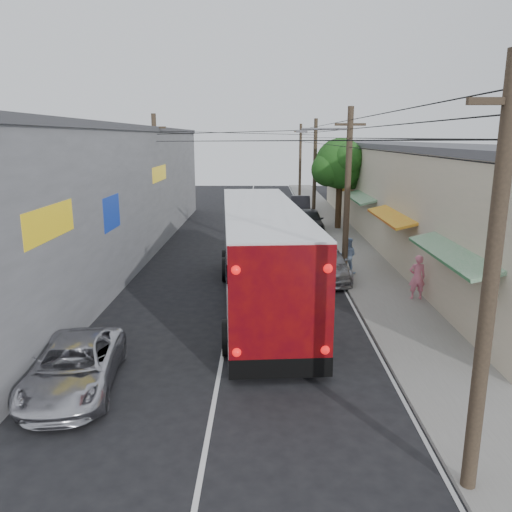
% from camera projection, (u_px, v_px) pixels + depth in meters
% --- Properties ---
extents(ground, '(120.00, 120.00, 0.00)m').
position_uv_depth(ground, '(209.00, 429.00, 11.63)').
color(ground, black).
rests_on(ground, ground).
extents(sidewalk, '(3.00, 80.00, 0.12)m').
position_uv_depth(sidewalk, '(347.00, 246.00, 30.99)').
color(sidewalk, slate).
rests_on(sidewalk, ground).
extents(building_right, '(7.09, 40.00, 6.25)m').
position_uv_depth(building_right, '(413.00, 193.00, 32.16)').
color(building_right, '#B9B093').
rests_on(building_right, ground).
extents(building_left, '(7.20, 36.00, 7.25)m').
position_uv_depth(building_left, '(92.00, 191.00, 28.39)').
color(building_left, gray).
rests_on(building_left, ground).
extents(utility_poles, '(11.80, 45.28, 8.00)m').
position_uv_depth(utility_poles, '(293.00, 179.00, 30.40)').
color(utility_poles, '#473828').
rests_on(utility_poles, ground).
extents(street_tree, '(4.40, 4.00, 6.60)m').
position_uv_depth(street_tree, '(341.00, 165.00, 35.77)').
color(street_tree, '#3F2B19').
rests_on(street_tree, ground).
extents(coach_bus, '(4.06, 14.05, 4.00)m').
position_uv_depth(coach_bus, '(261.00, 254.00, 20.00)').
color(coach_bus, white).
rests_on(coach_bus, ground).
extents(jeepney, '(2.73, 4.95, 1.31)m').
position_uv_depth(jeepney, '(74.00, 366.00, 13.36)').
color(jeepney, silver).
rests_on(jeepney, ground).
extents(parked_suv, '(2.14, 5.12, 1.48)m').
position_uv_depth(parked_suv, '(325.00, 263.00, 24.05)').
color(parked_suv, '#98999F').
rests_on(parked_suv, ground).
extents(parked_car_mid, '(2.00, 4.84, 1.64)m').
position_uv_depth(parked_car_mid, '(309.00, 220.00, 35.87)').
color(parked_car_mid, '#2A2B2F').
rests_on(parked_car_mid, ground).
extents(parked_car_far, '(1.94, 4.84, 1.57)m').
position_uv_depth(parked_car_far, '(300.00, 205.00, 44.08)').
color(parked_car_far, black).
rests_on(parked_car_far, ground).
extents(pedestrian_near, '(0.68, 0.45, 1.86)m').
position_uv_depth(pedestrian_near, '(417.00, 277.00, 20.46)').
color(pedestrian_near, pink).
rests_on(pedestrian_near, sidewalk).
extents(pedestrian_far, '(1.06, 0.96, 1.78)m').
position_uv_depth(pedestrian_far, '(348.00, 256.00, 24.33)').
color(pedestrian_far, '#94AED7').
rests_on(pedestrian_far, sidewalk).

